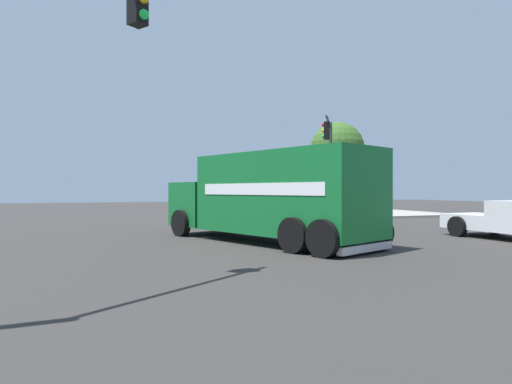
{
  "coord_description": "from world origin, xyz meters",
  "views": [
    {
      "loc": [
        5.28,
        14.5,
        1.75
      ],
      "look_at": [
        0.37,
        0.86,
        1.68
      ],
      "focal_mm": 29.85,
      "sensor_mm": 36.0,
      "label": 1
    }
  ],
  "objects_px": {
    "pedestrian_near_corner": "(312,198)",
    "shade_tree_near": "(337,149)",
    "pedestrian_crossing": "(307,198)",
    "delivery_truck": "(269,196)",
    "traffic_light_secondary": "(329,153)"
  },
  "relations": [
    {
      "from": "traffic_light_secondary",
      "to": "pedestrian_near_corner",
      "type": "bearing_deg",
      "value": -108.94
    },
    {
      "from": "delivery_truck",
      "to": "pedestrian_near_corner",
      "type": "height_order",
      "value": "delivery_truck"
    },
    {
      "from": "traffic_light_secondary",
      "to": "pedestrian_near_corner",
      "type": "distance_m",
      "value": 7.2
    },
    {
      "from": "pedestrian_near_corner",
      "to": "pedestrian_crossing",
      "type": "distance_m",
      "value": 1.72
    },
    {
      "from": "pedestrian_crossing",
      "to": "shade_tree_near",
      "type": "xyz_separation_m",
      "value": [
        -2.17,
        0.9,
        3.82
      ]
    },
    {
      "from": "traffic_light_secondary",
      "to": "pedestrian_near_corner",
      "type": "xyz_separation_m",
      "value": [
        -2.16,
        -6.3,
        -2.74
      ]
    },
    {
      "from": "pedestrian_near_corner",
      "to": "shade_tree_near",
      "type": "distance_m",
      "value": 4.64
    },
    {
      "from": "traffic_light_secondary",
      "to": "pedestrian_near_corner",
      "type": "height_order",
      "value": "traffic_light_secondary"
    },
    {
      "from": "delivery_truck",
      "to": "pedestrian_near_corner",
      "type": "relative_size",
      "value": 4.89
    },
    {
      "from": "delivery_truck",
      "to": "pedestrian_crossing",
      "type": "xyz_separation_m",
      "value": [
        -9.77,
        -16.63,
        -0.42
      ]
    },
    {
      "from": "delivery_truck",
      "to": "shade_tree_near",
      "type": "bearing_deg",
      "value": -127.17
    },
    {
      "from": "traffic_light_secondary",
      "to": "shade_tree_near",
      "type": "distance_m",
      "value": 8.57
    },
    {
      "from": "pedestrian_near_corner",
      "to": "shade_tree_near",
      "type": "bearing_deg",
      "value": -163.33
    },
    {
      "from": "pedestrian_crossing",
      "to": "shade_tree_near",
      "type": "bearing_deg",
      "value": 157.53
    },
    {
      "from": "traffic_light_secondary",
      "to": "pedestrian_near_corner",
      "type": "relative_size",
      "value": 3.22
    }
  ]
}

